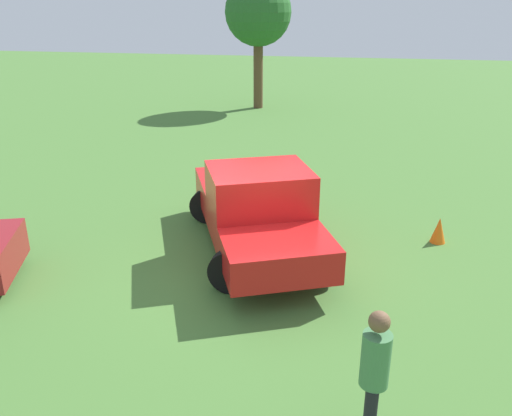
% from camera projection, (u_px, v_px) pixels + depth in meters
% --- Properties ---
extents(ground_plane, '(80.00, 80.00, 0.00)m').
position_uv_depth(ground_plane, '(249.00, 268.00, 10.09)').
color(ground_plane, '#477533').
extents(pickup_truck, '(3.70, 5.31, 1.81)m').
position_uv_depth(pickup_truck, '(257.00, 208.00, 10.43)').
color(pickup_truck, black).
rests_on(pickup_truck, ground_plane).
extents(person_bystander, '(0.33, 0.34, 1.78)m').
position_uv_depth(person_bystander, '(374.00, 373.00, 5.74)').
color(person_bystander, black).
rests_on(person_bystander, ground_plane).
extents(tree_back_right, '(2.98, 2.98, 5.75)m').
position_uv_depth(tree_back_right, '(258.00, 13.00, 23.48)').
color(tree_back_right, brown).
rests_on(tree_back_right, ground_plane).
extents(traffic_cone, '(0.32, 0.32, 0.55)m').
position_uv_depth(traffic_cone, '(439.00, 230.00, 11.09)').
color(traffic_cone, orange).
rests_on(traffic_cone, ground_plane).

